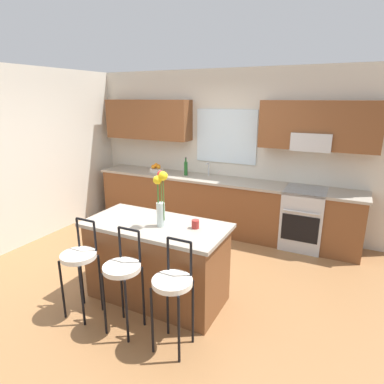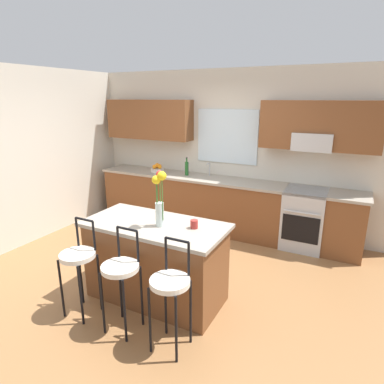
{
  "view_description": "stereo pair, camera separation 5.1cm",
  "coord_description": "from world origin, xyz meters",
  "px_view_note": "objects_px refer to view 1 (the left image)",
  "views": [
    {
      "loc": [
        1.95,
        -3.26,
        2.24
      ],
      "look_at": [
        0.07,
        0.55,
        1.0
      ],
      "focal_mm": 30.4,
      "sensor_mm": 36.0,
      "label": 1
    },
    {
      "loc": [
        1.99,
        -3.23,
        2.24
      ],
      "look_at": [
        0.07,
        0.55,
        1.0
      ],
      "focal_mm": 30.4,
      "sensor_mm": 36.0,
      "label": 2
    }
  ],
  "objects_px": {
    "kitchen_island": "(157,261)",
    "bar_stool_near": "(80,260)",
    "flower_vase": "(160,195)",
    "fruit_bowl_oranges": "(156,169)",
    "bottle_olive_oil": "(186,168)",
    "bar_stool_middle": "(123,272)",
    "mug_ceramic": "(195,224)",
    "oven_range": "(303,218)",
    "bar_stool_far": "(173,287)"
  },
  "relations": [
    {
      "from": "kitchen_island",
      "to": "flower_vase",
      "type": "height_order",
      "value": "flower_vase"
    },
    {
      "from": "oven_range",
      "to": "bar_stool_far",
      "type": "relative_size",
      "value": 0.88
    },
    {
      "from": "kitchen_island",
      "to": "flower_vase",
      "type": "distance_m",
      "value": 0.81
    },
    {
      "from": "bar_stool_near",
      "to": "kitchen_island",
      "type": "bearing_deg",
      "value": 47.47
    },
    {
      "from": "oven_range",
      "to": "bar_stool_middle",
      "type": "distance_m",
      "value": 3.04
    },
    {
      "from": "flower_vase",
      "to": "bottle_olive_oil",
      "type": "xyz_separation_m",
      "value": [
        -0.85,
        2.22,
        -0.22
      ]
    },
    {
      "from": "bar_stool_near",
      "to": "flower_vase",
      "type": "xyz_separation_m",
      "value": [
        0.65,
        0.56,
        0.63
      ]
    },
    {
      "from": "kitchen_island",
      "to": "fruit_bowl_oranges",
      "type": "xyz_separation_m",
      "value": [
        -1.37,
        2.18,
        0.51
      ]
    },
    {
      "from": "bar_stool_near",
      "to": "bar_stool_middle",
      "type": "height_order",
      "value": "same"
    },
    {
      "from": "bar_stool_middle",
      "to": "bar_stool_far",
      "type": "xyz_separation_m",
      "value": [
        0.55,
        0.0,
        0.0
      ]
    },
    {
      "from": "kitchen_island",
      "to": "mug_ceramic",
      "type": "bearing_deg",
      "value": 9.54
    },
    {
      "from": "bar_stool_middle",
      "to": "mug_ceramic",
      "type": "height_order",
      "value": "bar_stool_middle"
    },
    {
      "from": "oven_range",
      "to": "bottle_olive_oil",
      "type": "distance_m",
      "value": 2.12
    },
    {
      "from": "mug_ceramic",
      "to": "bottle_olive_oil",
      "type": "height_order",
      "value": "bottle_olive_oil"
    },
    {
      "from": "kitchen_island",
      "to": "bar_stool_near",
      "type": "height_order",
      "value": "bar_stool_near"
    },
    {
      "from": "oven_range",
      "to": "bar_stool_middle",
      "type": "relative_size",
      "value": 0.88
    },
    {
      "from": "bar_stool_near",
      "to": "fruit_bowl_oranges",
      "type": "height_order",
      "value": "fruit_bowl_oranges"
    },
    {
      "from": "fruit_bowl_oranges",
      "to": "bottle_olive_oil",
      "type": "distance_m",
      "value": 0.62
    },
    {
      "from": "oven_range",
      "to": "bar_stool_near",
      "type": "relative_size",
      "value": 0.88
    },
    {
      "from": "bar_stool_middle",
      "to": "bottle_olive_oil",
      "type": "height_order",
      "value": "bottle_olive_oil"
    },
    {
      "from": "mug_ceramic",
      "to": "kitchen_island",
      "type": "bearing_deg",
      "value": -170.46
    },
    {
      "from": "bar_stool_middle",
      "to": "bottle_olive_oil",
      "type": "xyz_separation_m",
      "value": [
        -0.76,
        2.78,
        0.41
      ]
    },
    {
      "from": "oven_range",
      "to": "bar_stool_far",
      "type": "height_order",
      "value": "bar_stool_far"
    },
    {
      "from": "kitchen_island",
      "to": "bar_stool_far",
      "type": "relative_size",
      "value": 1.52
    },
    {
      "from": "bar_stool_near",
      "to": "flower_vase",
      "type": "relative_size",
      "value": 1.72
    },
    {
      "from": "kitchen_island",
      "to": "flower_vase",
      "type": "relative_size",
      "value": 2.62
    },
    {
      "from": "oven_range",
      "to": "bar_stool_middle",
      "type": "bearing_deg",
      "value": -114.9
    },
    {
      "from": "bar_stool_middle",
      "to": "mug_ceramic",
      "type": "bearing_deg",
      "value": 56.57
    },
    {
      "from": "bar_stool_middle",
      "to": "bar_stool_far",
      "type": "distance_m",
      "value": 0.55
    },
    {
      "from": "kitchen_island",
      "to": "bar_stool_near",
      "type": "relative_size",
      "value": 1.52
    },
    {
      "from": "bar_stool_near",
      "to": "mug_ceramic",
      "type": "distance_m",
      "value": 1.25
    },
    {
      "from": "kitchen_island",
      "to": "fruit_bowl_oranges",
      "type": "height_order",
      "value": "fruit_bowl_oranges"
    },
    {
      "from": "bar_stool_middle",
      "to": "oven_range",
      "type": "bearing_deg",
      "value": 65.1
    },
    {
      "from": "kitchen_island",
      "to": "flower_vase",
      "type": "xyz_separation_m",
      "value": [
        0.1,
        -0.04,
        0.8
      ]
    },
    {
      "from": "bar_stool_middle",
      "to": "bar_stool_far",
      "type": "height_order",
      "value": "same"
    },
    {
      "from": "bar_stool_near",
      "to": "bar_stool_far",
      "type": "height_order",
      "value": "same"
    },
    {
      "from": "oven_range",
      "to": "kitchen_island",
      "type": "xyz_separation_m",
      "value": [
        -1.28,
        -2.15,
        0.0
      ]
    },
    {
      "from": "bar_stool_far",
      "to": "kitchen_island",
      "type": "bearing_deg",
      "value": 132.53
    },
    {
      "from": "bar_stool_near",
      "to": "fruit_bowl_oranges",
      "type": "relative_size",
      "value": 4.34
    },
    {
      "from": "bar_stool_middle",
      "to": "bar_stool_far",
      "type": "relative_size",
      "value": 1.0
    },
    {
      "from": "bar_stool_far",
      "to": "bottle_olive_oil",
      "type": "xyz_separation_m",
      "value": [
        -1.31,
        2.78,
        0.41
      ]
    },
    {
      "from": "kitchen_island",
      "to": "bottle_olive_oil",
      "type": "relative_size",
      "value": 5.0
    },
    {
      "from": "oven_range",
      "to": "mug_ceramic",
      "type": "height_order",
      "value": "mug_ceramic"
    },
    {
      "from": "bar_stool_near",
      "to": "bar_stool_middle",
      "type": "xyz_separation_m",
      "value": [
        0.55,
        0.0,
        0.0
      ]
    },
    {
      "from": "bar_stool_near",
      "to": "bottle_olive_oil",
      "type": "xyz_separation_m",
      "value": [
        -0.21,
        2.78,
        0.41
      ]
    },
    {
      "from": "bar_stool_far",
      "to": "bar_stool_middle",
      "type": "bearing_deg",
      "value": 180.0
    },
    {
      "from": "kitchen_island",
      "to": "fruit_bowl_oranges",
      "type": "bearing_deg",
      "value": 122.16
    },
    {
      "from": "bar_stool_near",
      "to": "fruit_bowl_oranges",
      "type": "distance_m",
      "value": 2.92
    },
    {
      "from": "bar_stool_middle",
      "to": "flower_vase",
      "type": "bearing_deg",
      "value": 80.0
    },
    {
      "from": "mug_ceramic",
      "to": "fruit_bowl_oranges",
      "type": "relative_size",
      "value": 0.37
    }
  ]
}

